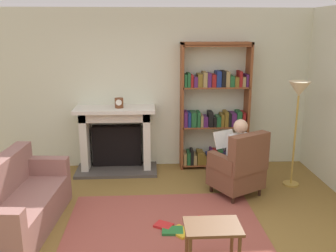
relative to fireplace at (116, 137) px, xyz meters
name	(u,v)px	position (x,y,z in m)	size (l,w,h in m)	color
ground	(165,241)	(0.72, -2.30, -0.59)	(14.00, 14.00, 0.00)	olive
back_wall	(158,89)	(0.72, 0.25, 0.76)	(5.60, 0.10, 2.70)	beige
area_rug	(164,227)	(0.72, -2.00, -0.58)	(2.40, 1.80, 0.01)	#9B4B3F
fireplace	(116,137)	(0.00, 0.00, 0.00)	(1.36, 0.64, 1.11)	#4C4742
mantel_clock	(119,103)	(0.07, -0.10, 0.60)	(0.14, 0.14, 0.16)	brown
bookshelf	(214,111)	(1.68, 0.04, 0.42)	(1.16, 0.32, 2.15)	brown
armchair_reading	(239,168)	(1.85, -1.15, -0.16)	(0.86, 0.85, 0.97)	#331E14
seated_reader	(234,153)	(1.79, -1.05, 0.04)	(0.53, 0.59, 1.14)	silver
sofa_floral	(17,204)	(-1.05, -1.92, -0.27)	(0.86, 1.75, 0.85)	#94655D
side_table	(212,233)	(1.16, -2.84, -0.17)	(0.56, 0.39, 0.49)	brown
scattered_books	(182,227)	(0.93, -2.06, -0.56)	(0.73, 0.51, 0.04)	red
floor_lamp	(298,98)	(2.76, -0.83, 0.79)	(0.32, 0.32, 1.62)	#B7933F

